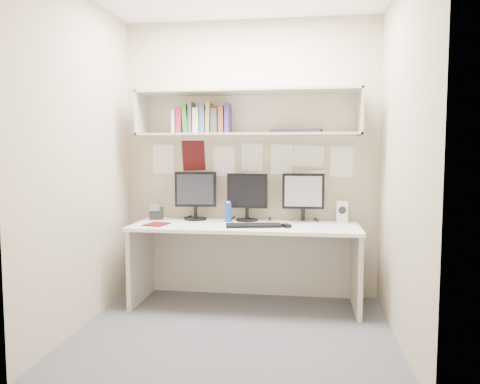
# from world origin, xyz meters

# --- Properties ---
(floor) EXTENTS (2.40, 2.00, 0.01)m
(floor) POSITION_xyz_m (0.00, 0.00, 0.00)
(floor) COLOR #4C4B51
(floor) RESTS_ON ground
(wall_back) EXTENTS (2.40, 0.02, 2.60)m
(wall_back) POSITION_xyz_m (0.00, 1.00, 1.30)
(wall_back) COLOR tan
(wall_back) RESTS_ON ground
(wall_front) EXTENTS (2.40, 0.02, 2.60)m
(wall_front) POSITION_xyz_m (0.00, -1.00, 1.30)
(wall_front) COLOR tan
(wall_front) RESTS_ON ground
(wall_left) EXTENTS (0.02, 2.00, 2.60)m
(wall_left) POSITION_xyz_m (-1.20, 0.00, 1.30)
(wall_left) COLOR tan
(wall_left) RESTS_ON ground
(wall_right) EXTENTS (0.02, 2.00, 2.60)m
(wall_right) POSITION_xyz_m (1.20, 0.00, 1.30)
(wall_right) COLOR tan
(wall_right) RESTS_ON ground
(desk) EXTENTS (2.00, 0.70, 0.73)m
(desk) POSITION_xyz_m (0.00, 0.65, 0.37)
(desk) COLOR white
(desk) RESTS_ON floor
(overhead_hutch) EXTENTS (2.00, 0.38, 0.40)m
(overhead_hutch) POSITION_xyz_m (0.00, 0.86, 1.72)
(overhead_hutch) COLOR beige
(overhead_hutch) RESTS_ON wall_back
(pinned_papers) EXTENTS (1.92, 0.01, 0.48)m
(pinned_papers) POSITION_xyz_m (0.00, 0.99, 1.25)
(pinned_papers) COLOR white
(pinned_papers) RESTS_ON wall_back
(monitor_left) EXTENTS (0.39, 0.21, 0.45)m
(monitor_left) POSITION_xyz_m (-0.50, 0.87, 0.98)
(monitor_left) COLOR black
(monitor_left) RESTS_ON desk
(monitor_center) EXTENTS (0.38, 0.21, 0.44)m
(monitor_center) POSITION_xyz_m (-0.01, 0.87, 0.97)
(monitor_center) COLOR black
(monitor_center) RESTS_ON desk
(monitor_right) EXTENTS (0.38, 0.21, 0.45)m
(monitor_right) POSITION_xyz_m (0.50, 0.87, 0.97)
(monitor_right) COLOR #A5A5AA
(monitor_right) RESTS_ON desk
(keyboard) EXTENTS (0.49, 0.26, 0.02)m
(keyboard) POSITION_xyz_m (0.09, 0.53, 0.74)
(keyboard) COLOR black
(keyboard) RESTS_ON desk
(mouse) EXTENTS (0.10, 0.11, 0.03)m
(mouse) POSITION_xyz_m (0.37, 0.53, 0.74)
(mouse) COLOR black
(mouse) RESTS_ON desk
(speaker) EXTENTS (0.10, 0.11, 0.20)m
(speaker) POSITION_xyz_m (0.86, 0.89, 0.83)
(speaker) COLOR silver
(speaker) RESTS_ON desk
(blue_bottle) EXTENTS (0.06, 0.06, 0.19)m
(blue_bottle) POSITION_xyz_m (-0.17, 0.77, 0.82)
(blue_bottle) COLOR navy
(blue_bottle) RESTS_ON desk
(maroon_notebook) EXTENTS (0.21, 0.24, 0.01)m
(maroon_notebook) POSITION_xyz_m (-0.77, 0.51, 0.74)
(maroon_notebook) COLOR #530E0F
(maroon_notebook) RESTS_ON desk
(desk_phone) EXTENTS (0.14, 0.13, 0.15)m
(desk_phone) POSITION_xyz_m (-0.88, 0.84, 0.79)
(desk_phone) COLOR black
(desk_phone) RESTS_ON desk
(book_stack) EXTENTS (0.53, 0.18, 0.28)m
(book_stack) POSITION_xyz_m (-0.42, 0.82, 1.66)
(book_stack) COLOR white
(book_stack) RESTS_ON overhead_hutch
(hutch_tray) EXTENTS (0.47, 0.24, 0.03)m
(hutch_tray) POSITION_xyz_m (0.44, 0.84, 1.56)
(hutch_tray) COLOR black
(hutch_tray) RESTS_ON overhead_hutch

